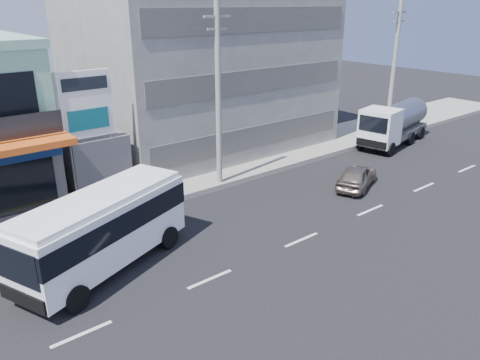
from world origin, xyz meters
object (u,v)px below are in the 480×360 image
Objects in this scene: billboard at (87,112)px; tanker_truck at (393,123)px; sedan at (357,176)px; satellite_dish at (86,130)px; minibus at (102,225)px; concrete_building at (199,47)px; utility_pole_near at (218,97)px; utility_pole_far at (393,71)px.

billboard is 21.89m from tanker_truck.
tanker_truck is (21.43, -3.00, -3.31)m from billboard.
sedan is 9.73m from tanker_truck.
minibus is (-2.68, -7.72, -1.72)m from satellite_dish.
concrete_building reaches higher than utility_pole_near.
minibus is (-2.18, -5.92, -3.07)m from billboard.
sedan is (12.50, -6.74, -4.26)m from billboard.
satellite_dish is 0.38× the size of sedan.
concrete_building is 18.02m from minibus.
satellite_dish is at bearing 167.08° from tanker_truck.
minibus is 2.00× the size of sedan.
concrete_building is at bearing 42.75° from minibus.
concrete_building is 1.60× the size of utility_pole_near.
billboard is at bearing -105.52° from satellite_dish.
tanker_truck is (23.61, 2.92, -0.24)m from minibus.
tanker_truck is (10.93, -8.80, -5.38)m from concrete_building.
concrete_building is 12.17m from billboard.
satellite_dish is 8.35m from minibus.
satellite_dish is (-10.00, -4.00, -3.42)m from concrete_building.
satellite_dish is 2.31m from billboard.
sedan is at bearing -35.43° from satellite_dish.
satellite_dish is at bearing 74.48° from billboard.
billboard is 7.02m from minibus.
utility_pole_far is 3.88m from tanker_truck.
utility_pole_near is 1.00× the size of utility_pole_far.
utility_pole_near is at bearing 25.40° from minibus.
billboard is at bearing 39.42° from sedan.
concrete_building is at bearing 141.17° from tanker_truck.
concrete_building is 10.67× the size of satellite_dish.
utility_pole_near reaches higher than sedan.
satellite_dish reaches higher than minibus.
sedan is at bearing -3.19° from minibus.
tanker_truck is (8.93, 3.74, 0.96)m from sedan.
utility_pole_near is (6.50, -1.80, 0.22)m from billboard.
concrete_building is 11.30m from satellite_dish.
minibus is at bearing -154.60° from utility_pole_near.
billboard is 0.87× the size of tanker_truck.
minibus is at bearing -110.21° from billboard.
billboard reaches higher than tanker_truck.
minibus is at bearing -109.14° from satellite_dish.
satellite_dish is 21.57m from tanker_truck.
utility_pole_far reaches higher than billboard.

